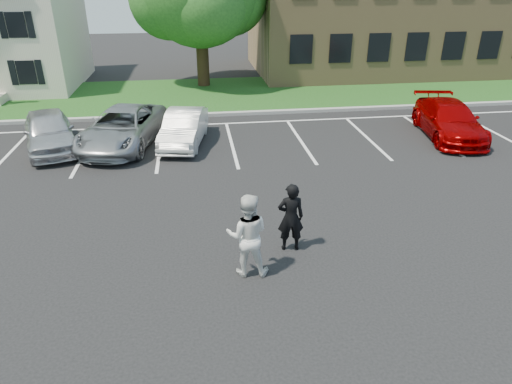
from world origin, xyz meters
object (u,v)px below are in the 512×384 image
at_px(man_black_suit, 291,217).
at_px(car_silver_minivan, 123,128).
at_px(car_red_compact, 449,120).
at_px(car_white_sedan, 184,128).
at_px(car_silver_west, 49,131).
at_px(man_white_shirt, 247,235).
at_px(office_building, 420,4).

height_order(man_black_suit, car_silver_minivan, man_black_suit).
height_order(man_black_suit, car_red_compact, man_black_suit).
xyz_separation_m(car_silver_minivan, car_white_sedan, (2.35, -0.15, -0.07)).
distance_m(car_silver_minivan, car_red_compact, 13.11).
height_order(car_white_sedan, car_red_compact, car_red_compact).
height_order(car_silver_west, car_red_compact, car_silver_west).
xyz_separation_m(man_white_shirt, car_white_sedan, (-1.43, 8.86, -0.33)).
xyz_separation_m(office_building, man_black_suit, (-13.26, -21.73, -3.28)).
distance_m(office_building, car_silver_minivan, 22.94).
bearing_deg(man_black_suit, man_white_shirt, 38.65).
distance_m(office_building, man_white_shirt, 26.96).
bearing_deg(man_white_shirt, car_silver_west, -45.03).
distance_m(man_black_suit, car_red_compact, 11.05).
bearing_deg(car_silver_minivan, man_white_shirt, -54.00).
relative_size(man_white_shirt, car_red_compact, 0.41).
bearing_deg(man_white_shirt, car_silver_minivan, -58.23).
xyz_separation_m(car_silver_west, car_silver_minivan, (2.71, 0.07, -0.01)).
distance_m(office_building, car_white_sedan, 21.23).
distance_m(man_white_shirt, car_silver_west, 11.06).
relative_size(office_building, car_silver_west, 5.21).
relative_size(office_building, car_red_compact, 4.64).
bearing_deg(car_red_compact, man_white_shirt, -129.08).
height_order(office_building, car_red_compact, office_building).
distance_m(car_silver_west, car_red_compact, 15.82).
height_order(office_building, car_white_sedan, office_building).
relative_size(man_black_suit, car_silver_west, 0.41).
xyz_separation_m(car_silver_west, car_white_sedan, (5.06, -0.09, -0.08)).
bearing_deg(man_white_shirt, office_building, -113.53).
relative_size(office_building, car_silver_minivan, 4.32).
bearing_deg(car_silver_west, man_white_shirt, -72.39).
bearing_deg(man_black_suit, office_building, -118.76).
bearing_deg(man_black_suit, car_silver_minivan, -56.33).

